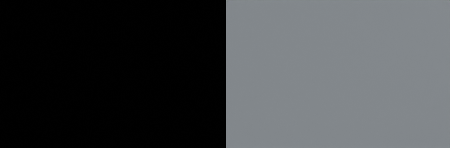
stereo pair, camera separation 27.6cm
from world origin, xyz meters
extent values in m
plane|color=#38383D|center=(0.00, 0.00, 0.00)|extent=(80.00, 80.00, 0.00)
cube|color=red|center=(-0.41, 0.71, 1.72)|extent=(11.50, 2.55, 2.86)
cube|color=black|center=(-0.41, 0.71, 2.23)|extent=(11.04, 2.59, 0.90)
cube|color=white|center=(-0.41, 0.71, 3.03)|extent=(11.27, 2.58, 0.20)
cube|color=black|center=(5.35, 0.71, 2.06)|extent=(0.04, 2.24, 1.20)
cylinder|color=black|center=(3.27, 1.98, 0.52)|extent=(1.04, 0.30, 1.04)
cylinder|color=black|center=(3.27, -0.57, 0.52)|extent=(1.04, 0.30, 1.04)
cylinder|color=black|center=(-4.09, 1.98, 0.52)|extent=(1.04, 0.30, 1.04)
cylinder|color=black|center=(-4.09, -0.57, 0.52)|extent=(1.04, 0.30, 1.04)
cylinder|color=black|center=(5.34, 3.91, 0.34)|extent=(0.68, 0.22, 0.68)
cylinder|color=#2D2D38|center=(5.20, -1.83, 0.42)|extent=(0.32, 0.32, 0.85)
cylinder|color=navy|center=(5.20, -1.83, 1.20)|extent=(0.38, 0.38, 0.70)
sphere|color=tan|center=(5.20, -1.83, 1.68)|extent=(0.22, 0.22, 0.22)
cylinder|color=slate|center=(-4.20, -3.45, 1.40)|extent=(0.08, 0.08, 2.80)
cube|color=yellow|center=(-4.20, -3.45, 2.50)|extent=(0.04, 0.60, 0.60)
cube|color=silver|center=(-6.00, -2.89, 0.00)|extent=(2.00, 0.20, 0.01)
cube|color=silver|center=(-2.00, -2.89, 0.00)|extent=(2.00, 0.20, 0.01)
cube|color=silver|center=(2.00, -2.89, 0.00)|extent=(2.00, 0.20, 0.01)
cube|color=silver|center=(6.00, -2.89, 0.00)|extent=(2.00, 0.20, 0.01)
camera|label=1|loc=(-10.38, 15.68, 3.29)|focal=42.68mm
camera|label=2|loc=(-10.60, 15.52, 3.29)|focal=42.68mm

